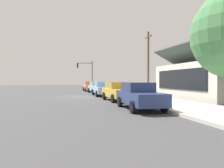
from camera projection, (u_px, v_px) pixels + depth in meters
ground_plane at (80, 97)px, 22.11m from camera, size 120.00×120.00×0.00m
sidewalk_curb at (131, 95)px, 23.44m from camera, size 60.00×4.20×0.16m
car_coral at (90, 86)px, 34.73m from camera, size 4.80×1.97×1.59m
car_seafoam at (97, 87)px, 28.89m from camera, size 4.56×2.13×1.59m
car_skyblue at (103, 88)px, 23.71m from camera, size 4.64×2.15×1.59m
car_mustard at (118, 91)px, 17.89m from camera, size 4.49×2.20×1.59m
car_navy at (139, 95)px, 12.68m from camera, size 4.67×2.09×1.59m
storefront_building at (209, 80)px, 20.48m from camera, size 10.45×6.73×5.13m
traffic_light_main at (86, 71)px, 37.84m from camera, size 0.37×2.79×5.20m
utility_pole_wooden at (148, 62)px, 25.19m from camera, size 1.80×0.24×7.50m
fire_hydrant_red at (116, 91)px, 24.12m from camera, size 0.22×0.22×0.71m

